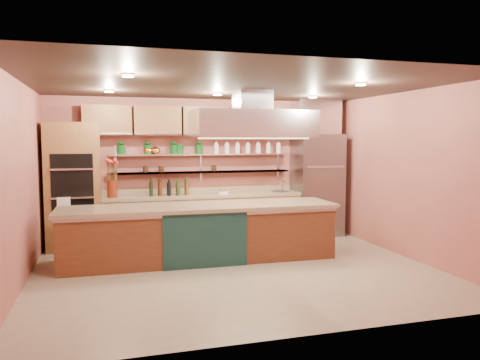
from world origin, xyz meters
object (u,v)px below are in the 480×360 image
object	(u,v)px
kitchen_scale	(223,191)
copper_kettle	(156,150)
island	(200,233)
green_canister	(179,149)
refrigerator	(317,185)
flower_vase	(112,189)

from	to	relation	value
kitchen_scale	copper_kettle	size ratio (longest dim) A/B	1.02
island	green_canister	size ratio (longest dim) A/B	23.62
refrigerator	green_canister	world-z (taller)	refrigerator
refrigerator	island	bearing A→B (deg)	-153.26
copper_kettle	green_canister	bearing A→B (deg)	0.00
flower_vase	copper_kettle	bearing A→B (deg)	14.86
flower_vase	copper_kettle	world-z (taller)	copper_kettle
refrigerator	island	world-z (taller)	refrigerator
island	flower_vase	bearing A→B (deg)	135.28
refrigerator	kitchen_scale	distance (m)	2.02
refrigerator	island	distance (m)	3.15
flower_vase	kitchen_scale	xyz separation A→B (m)	(2.10, 0.00, -0.11)
island	flower_vase	world-z (taller)	flower_vase
island	kitchen_scale	distance (m)	1.67
island	green_canister	world-z (taller)	green_canister
refrigerator	green_canister	size ratio (longest dim) A/B	11.23
green_canister	refrigerator	bearing A→B (deg)	-4.63
island	kitchen_scale	xyz separation A→B (m)	(0.74, 1.40, 0.52)
kitchen_scale	green_canister	distance (m)	1.18
refrigerator	copper_kettle	size ratio (longest dim) A/B	12.08
refrigerator	flower_vase	world-z (taller)	refrigerator
flower_vase	copper_kettle	xyz separation A→B (m)	(0.83, 0.22, 0.70)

